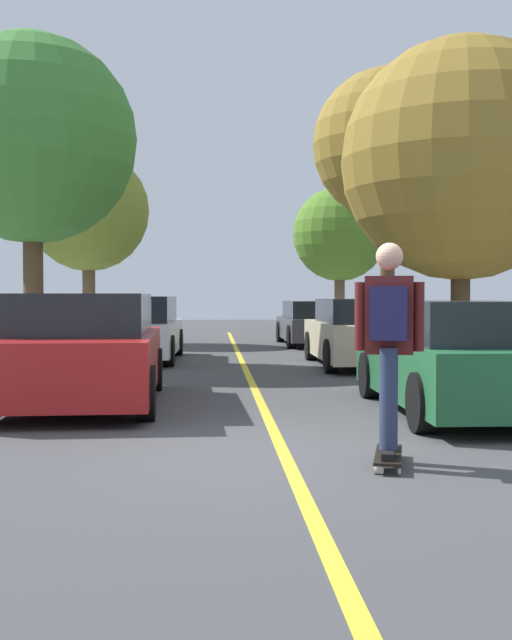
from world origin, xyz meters
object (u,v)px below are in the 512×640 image
Objects in this scene: parked_car_left_near at (136,329)px; street_tree_left_near at (88,211)px; parked_car_right_nearest at (458,358)px; skateboarder at (389,334)px; parked_car_left_nearest at (84,349)px; street_tree_left_nearest at (32,140)px; street_tree_right_nearest at (461,161)px; skateboard at (388,455)px; parked_car_right_far at (315,323)px; street_tree_right_far at (340,235)px; street_tree_right_near at (388,145)px; parked_car_right_near at (359,333)px.

parked_car_left_near is 0.78× the size of street_tree_left_near.
skateboarder is at bearing -117.64° from parked_car_right_nearest.
parked_car_left_nearest is 0.66× the size of street_tree_left_nearest.
street_tree_left_nearest is 11.51m from skateboarder.
street_tree_right_nearest is 7.35× the size of skateboard.
parked_car_right_nearest is 0.95× the size of parked_car_right_far.
parked_car_right_far is at bearing 84.63° from skateboard.
parked_car_left_nearest is 1.00× the size of parked_car_left_near.
parked_car_right_far is at bearing -104.67° from street_tree_right_far.
street_tree_right_nearest is at bearing -75.19° from parked_car_right_far.
street_tree_left_nearest is at bearing -121.73° from street_tree_right_far.
parked_car_right_nearest is 13.52m from street_tree_right_near.
street_tree_left_nearest is (-6.65, -6.49, 3.96)m from parked_car_right_far.
street_tree_left_nearest is at bearing 117.89° from skateboarder.
skateboarder is (3.19, -3.99, 0.38)m from parked_car_left_nearest.
street_tree_left_nearest reaches higher than street_tree_right_nearest.
parked_car_left_near is at bearing -117.85° from street_tree_right_far.
street_tree_left_nearest reaches higher than parked_car_right_nearest.
street_tree_left_near is (-1.94, 12.87, 3.21)m from parked_car_left_nearest.
street_tree_left_nearest is (-6.65, 6.78, 3.92)m from parked_car_right_nearest.
parked_car_left_nearest is at bearing 128.94° from skateboard.
parked_car_left_nearest is 8.91m from street_tree_right_nearest.
street_tree_left_near is 0.88× the size of street_tree_right_nearest.
parked_car_right_far is 0.58× the size of street_tree_right_near.
street_tree_right_near is at bearing 90.00° from street_tree_right_nearest.
skateboarder is at bearing -99.32° from parked_car_right_near.
street_tree_right_far is at bearing 75.33° from parked_car_right_far.
street_tree_right_near is 8.85× the size of skateboard.
skateboard is at bearing -62.00° from street_tree_left_nearest.
parked_car_right_far is 10.10m from street_tree_left_nearest.
parked_car_right_near reaches higher than skateboard.
skateboarder is at bearing -95.39° from parked_car_right_far.
parked_car_left_nearest is 0.79× the size of street_tree_right_far.
street_tree_left_nearest is at bearing 108.78° from parked_car_left_nearest.
skateboard is at bearing -95.37° from parked_car_right_far.
parked_car_left_near is at bearing 106.24° from skateboard.
parked_car_left_nearest is 0.69× the size of street_tree_right_nearest.
street_tree_left_near is (-1.94, 5.86, 3.22)m from parked_car_left_near.
street_tree_right_near is at bearing 59.58° from parked_car_left_nearest.
parked_car_right_near is 5.06× the size of skateboard.
parked_car_left_near is at bearing -132.29° from parked_car_right_far.
parked_car_right_nearest is (4.71, -1.08, -0.05)m from parked_car_left_nearest.
parked_car_right_nearest is 6.38m from parked_car_right_near.
parked_car_left_near is at bearing 162.02° from street_tree_right_nearest.
parked_car_left_nearest is 0.78× the size of street_tree_left_near.
street_tree_right_nearest is at bearing 36.08° from parked_car_left_nearest.
street_tree_left_near reaches higher than street_tree_right_far.
street_tree_left_near is 17.85m from skateboarder.
parked_car_left_near is 7.78m from street_tree_right_nearest.
parked_car_left_near is at bearing -71.67° from street_tree_left_near.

